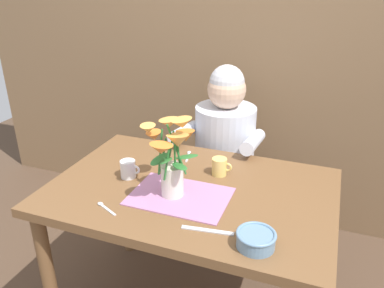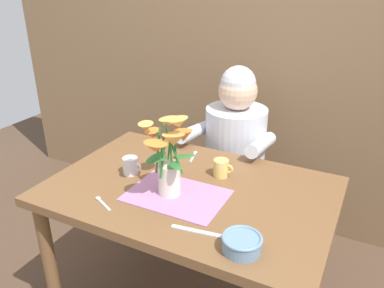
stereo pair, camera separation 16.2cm
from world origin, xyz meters
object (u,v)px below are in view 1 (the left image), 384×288
at_px(seated_person, 224,162).
at_px(dinner_knife, 208,230).
at_px(ceramic_bowl, 256,239).
at_px(ceramic_mug, 128,169).
at_px(tea_cup, 220,167).
at_px(flower_vase, 172,155).

height_order(seated_person, dinner_knife, seated_person).
bearing_deg(seated_person, ceramic_bowl, -66.67).
bearing_deg(ceramic_mug, ceramic_bowl, -23.30).
height_order(ceramic_bowl, tea_cup, tea_cup).
relative_size(seated_person, ceramic_mug, 12.20).
xyz_separation_m(flower_vase, ceramic_bowl, (0.39, -0.20, -0.16)).
bearing_deg(seated_person, flower_vase, -90.42).
distance_m(flower_vase, ceramic_bowl, 0.46).
height_order(dinner_knife, tea_cup, tea_cup).
bearing_deg(tea_cup, seated_person, 103.26).
xyz_separation_m(flower_vase, dinner_knife, (0.21, -0.18, -0.18)).
bearing_deg(tea_cup, ceramic_bowl, -59.39).
relative_size(seated_person, tea_cup, 12.20).
relative_size(ceramic_mug, tea_cup, 1.00).
distance_m(seated_person, tea_cup, 0.52).
distance_m(ceramic_mug, tea_cup, 0.41).
distance_m(flower_vase, dinner_knife, 0.33).
distance_m(ceramic_bowl, tea_cup, 0.51).
relative_size(flower_vase, tea_cup, 3.76).
bearing_deg(seated_person, dinner_knife, -76.61).
relative_size(flower_vase, dinner_knife, 1.84).
bearing_deg(flower_vase, tea_cup, 61.94).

